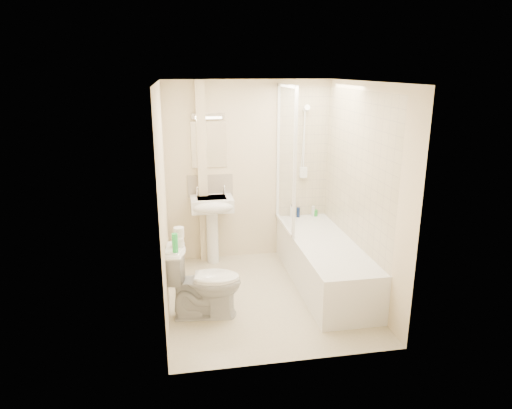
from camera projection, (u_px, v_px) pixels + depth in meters
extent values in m
plane|color=beige|center=(266.00, 296.00, 5.28)|extent=(2.50, 2.50, 0.00)
cube|color=beige|center=(249.00, 172.00, 6.12)|extent=(2.20, 0.02, 2.40)
cube|color=beige|center=(163.00, 201.00, 4.76)|extent=(0.02, 2.50, 2.40)
cube|color=beige|center=(363.00, 192.00, 5.12)|extent=(0.02, 2.50, 2.40)
cube|color=white|center=(267.00, 82.00, 4.60)|extent=(2.20, 2.50, 0.02)
cube|color=beige|center=(303.00, 153.00, 6.17)|extent=(0.70, 0.01, 1.75)
cube|color=beige|center=(356.00, 168.00, 5.24)|extent=(0.01, 2.10, 1.75)
cube|color=beige|center=(202.00, 174.00, 5.96)|extent=(0.12, 0.12, 2.40)
cube|color=beige|center=(210.00, 186.00, 6.07)|extent=(0.60, 0.02, 0.30)
cube|color=white|center=(209.00, 145.00, 5.91)|extent=(0.46, 0.01, 0.60)
cube|color=silver|center=(208.00, 116.00, 5.78)|extent=(0.42, 0.07, 0.07)
cube|color=white|center=(324.00, 262.00, 5.52)|extent=(0.70, 2.10, 0.55)
cube|color=white|center=(324.00, 246.00, 5.45)|extent=(0.56, 1.96, 0.05)
cube|color=white|center=(286.00, 158.00, 5.69)|extent=(0.01, 0.90, 1.80)
cube|color=white|center=(278.00, 153.00, 6.09)|extent=(0.04, 0.04, 1.80)
cube|color=white|center=(295.00, 166.00, 5.26)|extent=(0.04, 0.04, 1.80)
cube|color=white|center=(287.00, 86.00, 5.44)|extent=(0.04, 0.90, 0.04)
cube|color=white|center=(284.00, 225.00, 5.94)|extent=(0.04, 0.90, 0.03)
cylinder|color=white|center=(304.00, 145.00, 6.11)|extent=(0.02, 0.02, 0.90)
cylinder|color=white|center=(303.00, 177.00, 6.24)|extent=(0.05, 0.05, 0.02)
cylinder|color=white|center=(305.00, 110.00, 5.98)|extent=(0.05, 0.05, 0.02)
cylinder|color=white|center=(306.00, 108.00, 5.91)|extent=(0.08, 0.11, 0.11)
cube|color=white|center=(303.00, 172.00, 6.21)|extent=(0.10, 0.05, 0.14)
cylinder|color=white|center=(303.00, 141.00, 6.07)|extent=(0.01, 0.13, 0.84)
cylinder|color=white|center=(213.00, 237.00, 6.11)|extent=(0.16, 0.16, 0.73)
cube|color=white|center=(212.00, 204.00, 5.95)|extent=(0.54, 0.42, 0.17)
ellipsoid|color=white|center=(213.00, 207.00, 5.79)|extent=(0.54, 0.23, 0.17)
cube|color=silver|center=(212.00, 199.00, 5.93)|extent=(0.38, 0.27, 0.04)
cylinder|color=white|center=(197.00, 192.00, 5.98)|extent=(0.03, 0.03, 0.10)
cylinder|color=white|center=(224.00, 191.00, 6.04)|extent=(0.03, 0.03, 0.10)
sphere|color=white|center=(197.00, 188.00, 5.97)|extent=(0.04, 0.04, 0.04)
sphere|color=white|center=(224.00, 187.00, 6.02)|extent=(0.04, 0.04, 0.04)
cylinder|color=white|center=(292.00, 212.00, 6.29)|extent=(0.05, 0.05, 0.16)
cylinder|color=black|center=(293.00, 211.00, 6.29)|extent=(0.05, 0.05, 0.18)
cylinder|color=#122350|center=(298.00, 212.00, 6.31)|extent=(0.05, 0.05, 0.13)
cylinder|color=silver|center=(313.00, 211.00, 6.35)|extent=(0.05, 0.05, 0.14)
cylinder|color=green|center=(315.00, 213.00, 6.36)|extent=(0.06, 0.06, 0.09)
imported|color=white|center=(204.00, 281.00, 4.77)|extent=(0.60, 0.86, 0.78)
cylinder|color=white|center=(178.00, 242.00, 4.67)|extent=(0.12, 0.12, 0.09)
cylinder|color=white|center=(179.00, 232.00, 4.67)|extent=(0.11, 0.11, 0.10)
cylinder|color=#2ACB53|center=(175.00, 243.00, 4.49)|extent=(0.06, 0.06, 0.19)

